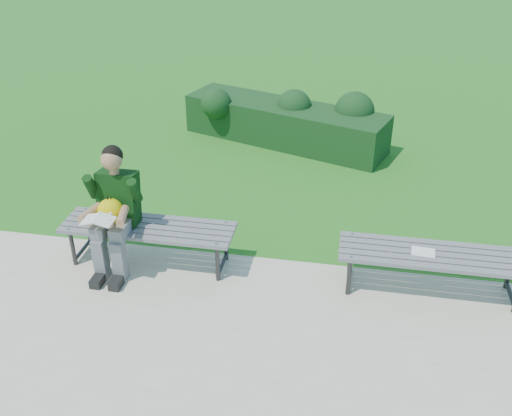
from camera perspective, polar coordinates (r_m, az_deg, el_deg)
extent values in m
plane|color=#137114|center=(6.27, -2.32, -4.83)|extent=(80.00, 80.00, 0.00)
cube|color=#B1A395|center=(4.97, -6.77, -16.08)|extent=(30.00, 3.50, 0.02)
cube|color=#1B4213|center=(8.95, 2.88, 8.43)|extent=(3.27, 1.81, 0.60)
sphere|color=#1B4213|center=(9.01, -4.00, 10.38)|extent=(0.60, 0.60, 0.47)
sphere|color=#1B4213|center=(8.87, 3.82, 10.07)|extent=(0.68, 0.68, 0.53)
sphere|color=#1B4213|center=(8.78, 9.81, 9.47)|extent=(0.77, 0.77, 0.60)
cube|color=gray|center=(5.85, -11.44, -2.98)|extent=(1.80, 0.08, 0.04)
cube|color=gray|center=(5.93, -11.09, -2.45)|extent=(1.80, 0.08, 0.04)
cube|color=gray|center=(6.01, -10.76, -1.93)|extent=(1.80, 0.08, 0.04)
cube|color=gray|center=(6.09, -10.43, -1.42)|extent=(1.80, 0.09, 0.04)
cube|color=gray|center=(6.18, -10.12, -0.93)|extent=(1.80, 0.09, 0.04)
cylinder|color=#2D2D30|center=(6.29, -17.85, -3.85)|extent=(0.04, 0.04, 0.41)
cylinder|color=#2D2D30|center=(6.57, -16.42, -2.06)|extent=(0.04, 0.04, 0.41)
cylinder|color=#2D2D30|center=(6.33, -17.36, -1.54)|extent=(0.04, 0.42, 0.04)
cylinder|color=#2D2D30|center=(6.50, -16.93, -4.01)|extent=(0.04, 0.42, 0.04)
cylinder|color=gray|center=(6.15, -18.27, -2.00)|extent=(0.02, 0.02, 0.01)
cylinder|color=gray|center=(6.46, -16.67, -0.10)|extent=(0.02, 0.02, 0.01)
cylinder|color=#2D2D30|center=(5.77, -3.87, -5.56)|extent=(0.04, 0.04, 0.41)
cylinder|color=#2D2D30|center=(6.08, -3.03, -3.52)|extent=(0.04, 0.04, 0.41)
cylinder|color=#2D2D30|center=(5.82, -3.49, -3.02)|extent=(0.04, 0.42, 0.04)
cylinder|color=#2D2D30|center=(6.01, -3.39, -5.65)|extent=(0.04, 0.42, 0.04)
cylinder|color=gray|center=(5.62, -3.99, -3.59)|extent=(0.02, 0.02, 0.01)
cylinder|color=gray|center=(5.96, -3.05, -1.43)|extent=(0.02, 0.02, 0.01)
cube|color=gray|center=(5.58, 17.52, -5.69)|extent=(1.80, 0.09, 0.04)
cube|color=gray|center=(5.66, 17.42, -5.09)|extent=(1.80, 0.08, 0.04)
cube|color=gray|center=(5.75, 17.33, -4.51)|extent=(1.80, 0.08, 0.04)
cube|color=gray|center=(5.83, 17.25, -3.94)|extent=(1.80, 0.09, 0.04)
cube|color=gray|center=(5.92, 17.16, -3.39)|extent=(1.80, 0.09, 0.04)
cylinder|color=#2D2D30|center=(5.65, 9.29, -6.82)|extent=(0.04, 0.04, 0.41)
cylinder|color=#2D2D30|center=(5.96, 9.42, -4.66)|extent=(0.04, 0.04, 0.41)
cylinder|color=#2D2D30|center=(5.70, 9.50, -4.22)|extent=(0.04, 0.42, 0.04)
cylinder|color=#2D2D30|center=(5.89, 9.24, -6.86)|extent=(0.04, 0.42, 0.04)
cylinder|color=gray|center=(5.49, 9.49, -4.84)|extent=(0.02, 0.02, 0.01)
cylinder|color=gray|center=(5.84, 9.63, -2.55)|extent=(0.02, 0.02, 0.01)
cylinder|color=#2D2D30|center=(6.19, 24.04, -5.77)|extent=(0.04, 0.04, 0.41)
cylinder|color=#2D2D30|center=(6.12, 24.09, -7.90)|extent=(0.04, 0.42, 0.04)
cube|color=gray|center=(5.99, -14.94, -1.64)|extent=(0.14, 0.42, 0.13)
cube|color=gray|center=(5.91, -13.17, -1.83)|extent=(0.14, 0.42, 0.13)
cube|color=gray|center=(6.01, -15.26, -4.88)|extent=(0.12, 0.13, 0.45)
cube|color=gray|center=(5.93, -13.49, -5.12)|extent=(0.12, 0.13, 0.45)
cube|color=black|center=(6.04, -15.41, -6.81)|extent=(0.11, 0.26, 0.09)
cube|color=black|center=(5.96, -13.65, -7.07)|extent=(0.11, 0.26, 0.09)
cube|color=black|center=(6.00, -13.59, 0.99)|extent=(0.40, 0.30, 0.59)
cylinder|color=#AB7756|center=(5.84, -14.03, 3.65)|extent=(0.10, 0.10, 0.08)
sphere|color=#AB7756|center=(5.77, -14.26, 4.72)|extent=(0.21, 0.21, 0.21)
sphere|color=black|center=(5.78, -14.18, 5.11)|extent=(0.21, 0.21, 0.21)
cylinder|color=black|center=(5.94, -16.17, 2.06)|extent=(0.10, 0.21, 0.30)
cylinder|color=black|center=(5.76, -12.04, 1.73)|extent=(0.10, 0.21, 0.30)
cylinder|color=#AB7756|center=(5.83, -16.29, -0.46)|extent=(0.14, 0.31, 0.08)
cylinder|color=#AB7756|center=(5.69, -13.20, -0.77)|extent=(0.14, 0.31, 0.08)
sphere|color=#AB7756|center=(5.67, -16.31, -1.32)|extent=(0.09, 0.09, 0.09)
sphere|color=#AB7756|center=(5.59, -14.46, -1.52)|extent=(0.09, 0.09, 0.09)
sphere|color=yellow|center=(5.84, -14.36, -0.29)|extent=(0.26, 0.26, 0.26)
cone|color=#FFA224|center=(5.76, -14.78, -0.90)|extent=(0.07, 0.07, 0.07)
cone|color=black|center=(5.80, -14.61, 0.88)|extent=(0.03, 0.05, 0.08)
cone|color=black|center=(5.79, -14.30, 0.86)|extent=(0.03, 0.04, 0.07)
sphere|color=white|center=(5.77, -15.18, -0.48)|extent=(0.05, 0.05, 0.05)
sphere|color=white|center=(5.73, -14.36, -0.56)|extent=(0.05, 0.05, 0.05)
cube|color=white|center=(5.63, -16.23, -1.06)|extent=(0.15, 0.20, 0.05)
cube|color=white|center=(5.56, -14.84, -1.21)|extent=(0.15, 0.20, 0.05)
cube|color=white|center=(5.72, 16.38, -4.24)|extent=(0.23, 0.18, 0.01)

